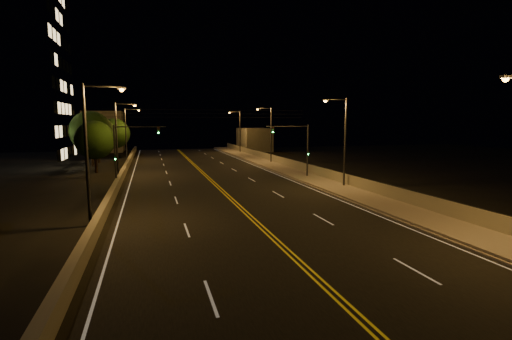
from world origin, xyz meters
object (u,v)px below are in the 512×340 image
object	(u,v)px
streetlight_2	(269,131)
traffic_signal_right	(300,145)
tree_2	(98,133)
streetlight_1	(343,137)
traffic_signal_left	(125,148)
streetlight_5	(119,134)
tree_0	(95,140)
tree_1	(91,132)
tree_3	(114,133)
streetlight_4	(91,145)
streetlight_3	(239,129)
streetlight_6	(128,131)

from	to	relation	value
streetlight_2	traffic_signal_right	world-z (taller)	streetlight_2
tree_2	streetlight_2	bearing A→B (deg)	-19.04
streetlight_1	traffic_signal_left	world-z (taller)	streetlight_1
traffic_signal_right	streetlight_5	bearing A→B (deg)	158.81
tree_0	tree_1	bearing A→B (deg)	100.67
streetlight_5	tree_3	world-z (taller)	streetlight_5
tree_2	traffic_signal_left	bearing A→B (deg)	-77.33
streetlight_2	tree_2	size ratio (longest dim) A/B	1.18
streetlight_1	traffic_signal_left	bearing A→B (deg)	160.90
traffic_signal_left	tree_0	bearing A→B (deg)	109.97
streetlight_2	streetlight_5	world-z (taller)	same
streetlight_4	streetlight_3	bearing A→B (deg)	67.20
tree_3	streetlight_5	bearing A→B (deg)	-83.93
streetlight_3	streetlight_6	bearing A→B (deg)	-155.22
streetlight_5	tree_1	world-z (taller)	streetlight_5
traffic_signal_right	tree_3	size ratio (longest dim) A/B	0.86
streetlight_3	tree_2	distance (m)	28.36
streetlight_5	tree_3	bearing A→B (deg)	96.07
streetlight_5	traffic_signal_left	bearing A→B (deg)	-81.88
streetlight_6	tree_2	bearing A→B (deg)	-158.78
tree_0	traffic_signal_right	bearing A→B (deg)	-27.37
tree_2	streetlight_1	bearing A→B (deg)	-50.79
tree_1	streetlight_2	bearing A→B (deg)	-8.95
tree_0	streetlight_3	bearing A→B (deg)	44.54
traffic_signal_left	tree_1	world-z (taller)	tree_1
tree_2	streetlight_3	bearing A→B (deg)	24.18
tree_2	streetlight_4	bearing A→B (deg)	-83.55
streetlight_3	traffic_signal_right	xyz separation A→B (m)	(-1.50, -36.28, -1.17)
streetlight_1	tree_3	bearing A→B (deg)	122.43
traffic_signal_left	tree_3	xyz separation A→B (m)	(-3.52, 30.49, 0.61)
streetlight_2	tree_3	size ratio (longest dim) A/B	1.22
streetlight_1	tree_0	bearing A→B (deg)	142.36
traffic_signal_left	tree_0	xyz separation A→B (m)	(-4.36, 12.00, 0.29)
streetlight_1	streetlight_2	xyz separation A→B (m)	(0.00, 22.78, 0.00)
tree_3	streetlight_6	bearing A→B (deg)	-59.44
streetlight_1	streetlight_6	xyz separation A→B (m)	(-21.42, 33.43, 0.00)
traffic_signal_right	traffic_signal_left	world-z (taller)	same
traffic_signal_right	tree_2	xyz separation A→B (m)	(-24.37, 24.67, 0.79)
streetlight_2	streetlight_4	size ratio (longest dim) A/B	1.00
streetlight_3	tree_2	size ratio (longest dim) A/B	1.18
streetlight_6	traffic_signal_left	distance (m)	26.44
streetlight_1	tree_0	size ratio (longest dim) A/B	1.31
streetlight_4	streetlight_5	world-z (taller)	same
streetlight_5	tree_3	distance (m)	22.90
streetlight_2	tree_2	xyz separation A→B (m)	(-25.87, 8.93, -0.38)
streetlight_6	tree_1	distance (m)	8.07
streetlight_4	traffic_signal_left	distance (m)	14.76
streetlight_1	traffic_signal_left	size ratio (longest dim) A/B	1.41
tree_1	tree_2	size ratio (longest dim) A/B	1.09
streetlight_6	traffic_signal_left	world-z (taller)	streetlight_6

